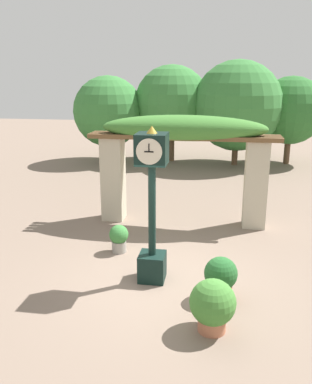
# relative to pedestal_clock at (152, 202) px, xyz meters

# --- Properties ---
(ground_plane) EXTENTS (60.00, 60.00, 0.00)m
(ground_plane) POSITION_rel_pedestal_clock_xyz_m (0.27, 0.02, -1.70)
(ground_plane) COLOR #7F6B5B
(pedestal_clock) EXTENTS (0.59, 0.64, 3.19)m
(pedestal_clock) POSITION_rel_pedestal_clock_xyz_m (0.00, 0.00, 0.00)
(pedestal_clock) COLOR black
(pedestal_clock) RESTS_ON ground
(pergola) EXTENTS (5.25, 1.21, 3.07)m
(pergola) POSITION_rel_pedestal_clock_xyz_m (0.27, 3.54, 0.55)
(pergola) COLOR #BCB299
(pergola) RESTS_ON ground
(potted_plant_near_left) EXTENTS (0.46, 0.46, 0.68)m
(potted_plant_near_left) POSITION_rel_pedestal_clock_xyz_m (-1.02, 1.23, -1.33)
(potted_plant_near_left) COLOR gray
(potted_plant_near_left) RESTS_ON ground
(potted_plant_near_right) EXTENTS (0.63, 0.63, 0.85)m
(potted_plant_near_right) POSITION_rel_pedestal_clock_xyz_m (1.40, -0.56, -1.24)
(potted_plant_near_right) COLOR #B26B4C
(potted_plant_near_right) RESTS_ON ground
(potted_plant_far_left) EXTENTS (0.77, 0.77, 0.91)m
(potted_plant_far_left) POSITION_rel_pedestal_clock_xyz_m (1.28, -1.59, -1.22)
(potted_plant_far_left) COLOR #B26B4C
(potted_plant_far_left) RESTS_ON ground
(tree_line) EXTENTS (11.84, 4.32, 4.82)m
(tree_line) POSITION_rel_pedestal_clock_xyz_m (0.37, 12.02, 0.96)
(tree_line) COLOR brown
(tree_line) RESTS_ON ground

